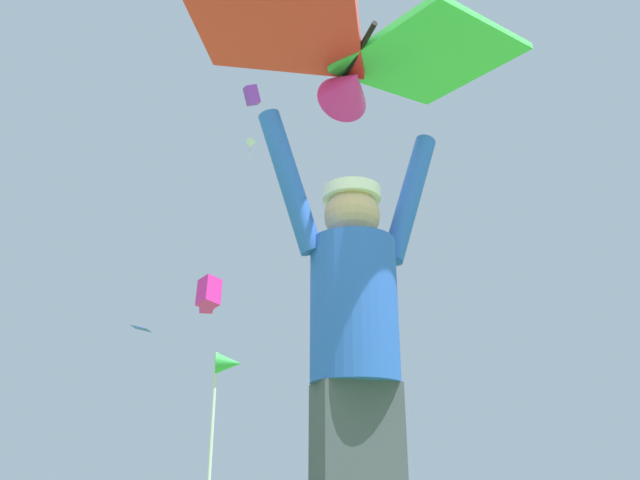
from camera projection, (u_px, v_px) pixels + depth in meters
The scene contains 8 objects.
kite_flyer_person at pixel (355, 352), 2.30m from camera, with size 0.81×0.40×1.92m.
held_stunt_kite at pixel (354, 55), 2.71m from camera, with size 1.64×1.00×0.39m.
distant_kite_magenta_overhead_distant at pixel (207, 301), 32.12m from camera, with size 0.89×1.05×1.23m.
distant_kite_purple_high_left at pixel (252, 95), 33.76m from camera, with size 1.06×1.07×1.30m.
distant_kite_white_high_right at pixel (250, 144), 41.50m from camera, with size 0.75×0.74×1.50m.
distant_kite_blue_far_center at pixel (142, 328), 29.74m from camera, with size 1.24×1.26×0.38m.
distant_kite_magenta_low_left at pixel (209, 292), 24.38m from camera, with size 1.02×1.24×1.35m.
marker_flag at pixel (226, 374), 6.86m from camera, with size 0.30×0.24×1.81m.
Camera 1 is at (-0.27, -1.99, 0.50)m, focal length 34.31 mm.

